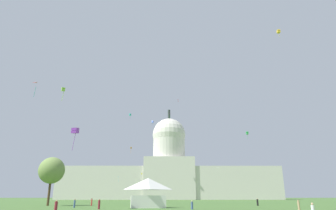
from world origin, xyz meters
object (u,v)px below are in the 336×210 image
object	(u,v)px
capitol_building	(169,174)
person_denim_deep_crowd	(75,204)
person_red_mid_right	(92,202)
person_maroon_edge_east	(99,205)
kite_gold_high	(279,31)
kite_green_mid	(247,133)
kite_magenta_high	(170,114)
kite_cyan_low	(119,178)
event_tent	(148,192)
kite_yellow_low	(142,174)
person_tan_near_tree_east	(299,206)
kite_lime_mid	(63,90)
kite_violet_low	(75,131)
tree_west_mid	(52,170)
kite_blue_high	(153,122)
kite_pink_mid	(36,85)
person_white_mid_center	(313,210)
person_black_front_center	(257,202)
kite_orange_mid	(131,149)
kite_red_high	(178,100)
person_denim_front_right	(192,205)
kite_white_low	(219,168)

from	to	relation	value
capitol_building	person_denim_deep_crowd	xyz separation A→B (m)	(-20.56, -143.54, -15.76)
person_red_mid_right	person_maroon_edge_east	world-z (taller)	person_red_mid_right
person_red_mid_right	kite_gold_high	world-z (taller)	kite_gold_high
kite_green_mid	person_maroon_edge_east	bearing A→B (deg)	-126.88
kite_magenta_high	kite_cyan_low	distance (m)	51.40
event_tent	kite_yellow_low	xyz separation A→B (m)	(-11.49, 123.89, 12.54)
person_tan_near_tree_east	kite_lime_mid	size ratio (longest dim) A/B	0.51
kite_magenta_high	kite_violet_low	world-z (taller)	kite_magenta_high
person_red_mid_right	kite_cyan_low	xyz separation A→B (m)	(-10.18, 105.29, 11.92)
person_maroon_edge_east	kite_green_mid	size ratio (longest dim) A/B	0.52
tree_west_mid	kite_green_mid	xyz separation A→B (m)	(67.04, 60.17, 22.32)
kite_blue_high	kite_pink_mid	bearing A→B (deg)	-82.94
person_maroon_edge_east	kite_pink_mid	bearing A→B (deg)	-110.07
person_maroon_edge_east	person_white_mid_center	world-z (taller)	person_maroon_edge_east
kite_magenta_high	kite_green_mid	world-z (taller)	kite_magenta_high
person_black_front_center	person_maroon_edge_east	distance (m)	39.37
kite_gold_high	kite_violet_low	world-z (taller)	kite_gold_high
person_white_mid_center	kite_violet_low	bearing A→B (deg)	-75.59
person_red_mid_right	kite_yellow_low	xyz separation A→B (m)	(3.15, 109.95, 14.68)
person_red_mid_right	person_white_mid_center	bearing A→B (deg)	75.42
person_black_front_center	kite_orange_mid	xyz separation A→B (m)	(-42.98, 96.81, 28.00)
tree_west_mid	kite_green_mid	size ratio (longest dim) A/B	3.48
person_tan_near_tree_east	kite_magenta_high	world-z (taller)	kite_magenta_high
capitol_building	kite_red_high	distance (m)	68.70
event_tent	kite_orange_mid	xyz separation A→B (m)	(-17.07, 109.65, 25.84)
person_denim_front_right	kite_lime_mid	xyz separation A→B (m)	(-28.64, 9.50, 25.28)
person_maroon_edge_east	kite_gold_high	xyz separation A→B (m)	(46.03, 22.34, 49.13)
kite_orange_mid	kite_white_low	xyz separation A→B (m)	(47.94, -18.02, -12.74)
person_red_mid_right	kite_red_high	world-z (taller)	kite_red_high
kite_yellow_low	kite_white_low	distance (m)	53.25
event_tent	person_red_mid_right	size ratio (longest dim) A/B	4.41
kite_gold_high	kite_cyan_low	xyz separation A→B (m)	(-62.56, 103.52, -37.19)
person_denim_deep_crowd	kite_red_high	bearing A→B (deg)	168.31
kite_white_low	person_maroon_edge_east	bearing A→B (deg)	131.97
person_denim_front_right	person_black_front_center	xyz separation A→B (m)	(17.66, 20.12, 0.11)
event_tent	person_black_front_center	distance (m)	29.00
person_red_mid_right	person_maroon_edge_east	distance (m)	21.52
kite_magenta_high	kite_white_low	world-z (taller)	kite_magenta_high
person_tan_near_tree_east	kite_magenta_high	bearing A→B (deg)	-114.02
event_tent	person_maroon_edge_east	size ratio (longest dim) A/B	4.44
event_tent	kite_blue_high	distance (m)	127.59
tree_west_mid	kite_yellow_low	distance (m)	111.86
kite_green_mid	kite_orange_mid	distance (m)	69.40
person_denim_front_right	kite_green_mid	xyz separation A→B (m)	(33.74, 80.53, 30.00)
kite_gold_high	kite_violet_low	xyz separation A→B (m)	(-51.26, -23.33, -35.90)
person_maroon_edge_east	kite_cyan_low	size ratio (longest dim) A/B	0.71
kite_blue_high	kite_pink_mid	size ratio (longest dim) A/B	0.86
person_red_mid_right	kite_cyan_low	size ratio (longest dim) A/B	0.72
tree_west_mid	person_red_mid_right	distance (m)	12.88
person_denim_front_right	kite_lime_mid	world-z (taller)	kite_lime_mid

